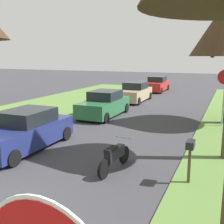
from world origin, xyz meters
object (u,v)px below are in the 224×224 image
at_px(parked_sedan_navy, 26,131).
at_px(parked_sedan_red, 157,84).
at_px(parked_sedan_green, 104,104).
at_px(curbside_mailbox, 190,150).
at_px(parked_motorcycle, 114,156).
at_px(parked_sedan_tan, 135,92).

distance_m(parked_sedan_navy, parked_sedan_red, 20.30).
xyz_separation_m(parked_sedan_green, curbside_mailbox, (6.25, -7.54, 0.33)).
xyz_separation_m(parked_sedan_green, parked_sedan_red, (-0.09, 13.42, 0.00)).
bearing_deg(parked_sedan_green, parked_motorcycle, -62.66).
height_order(parked_sedan_navy, parked_sedan_red, same).
distance_m(parked_sedan_green, curbside_mailbox, 9.79).
bearing_deg(curbside_mailbox, parked_sedan_green, 129.66).
bearing_deg(parked_motorcycle, parked_sedan_green, 117.34).
xyz_separation_m(parked_sedan_navy, parked_sedan_green, (0.28, 6.88, 0.00)).
bearing_deg(curbside_mailbox, parked_motorcycle, 178.82).
bearing_deg(curbside_mailbox, parked_sedan_red, 106.82).
xyz_separation_m(parked_sedan_navy, parked_sedan_red, (0.19, 20.30, 0.00)).
xyz_separation_m(parked_sedan_red, curbside_mailbox, (6.34, -20.95, 0.33)).
relative_size(parked_sedan_red, parked_motorcycle, 2.15).
relative_size(parked_motorcycle, curbside_mailbox, 1.62).
height_order(parked_sedan_navy, parked_motorcycle, parked_sedan_navy).
relative_size(parked_sedan_green, parked_sedan_red, 1.00).
height_order(parked_sedan_green, parked_sedan_tan, same).
bearing_deg(parked_sedan_green, curbside_mailbox, -50.34).
bearing_deg(parked_sedan_green, parked_sedan_navy, -92.31).
bearing_deg(parked_sedan_tan, curbside_mailbox, -65.20).
xyz_separation_m(parked_sedan_tan, curbside_mailbox, (6.36, -13.76, 0.33)).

